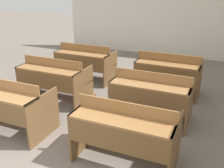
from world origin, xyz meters
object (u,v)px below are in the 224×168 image
object	(u,v)px
bench_front_right	(125,131)
bench_third_right	(168,72)
bench_second_left	(54,78)
bench_second_right	(151,95)
bench_front_left	(8,104)
bench_third_left	(85,61)

from	to	relation	value
bench_front_right	bench_third_right	size ratio (longest dim) A/B	1.00
bench_second_left	bench_second_right	xyz separation A→B (m)	(2.00, -0.02, 0.00)
bench_second_left	bench_third_right	xyz separation A→B (m)	(2.02, 1.25, 0.00)
bench_front_left	bench_third_left	world-z (taller)	same
bench_second_right	bench_third_left	world-z (taller)	same
bench_front_right	bench_second_right	world-z (taller)	same
bench_third_left	bench_second_right	bearing A→B (deg)	-32.84
bench_front_right	bench_second_left	xyz separation A→B (m)	(-2.00, 1.26, 0.00)
bench_front_right	bench_second_right	size ratio (longest dim) A/B	1.00
bench_front_right	bench_second_right	bearing A→B (deg)	90.02
bench_second_left	bench_front_left	bearing A→B (deg)	-89.39
bench_front_left	bench_front_right	xyz separation A→B (m)	(1.99, 0.00, 0.00)
bench_front_left	bench_second_right	distance (m)	2.35
bench_front_left	bench_second_left	distance (m)	1.26
bench_second_right	bench_third_right	xyz separation A→B (m)	(0.01, 1.27, 0.00)
bench_front_right	bench_second_left	distance (m)	2.37
bench_front_left	bench_second_right	xyz separation A→B (m)	(1.99, 1.25, 0.00)
bench_front_right	bench_third_right	xyz separation A→B (m)	(0.01, 2.51, 0.00)
bench_second_left	bench_second_right	bearing A→B (deg)	-0.46
bench_third_left	bench_front_right	bearing A→B (deg)	-51.73
bench_second_left	bench_third_right	world-z (taller)	same
bench_front_left	bench_second_right	size ratio (longest dim) A/B	1.00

